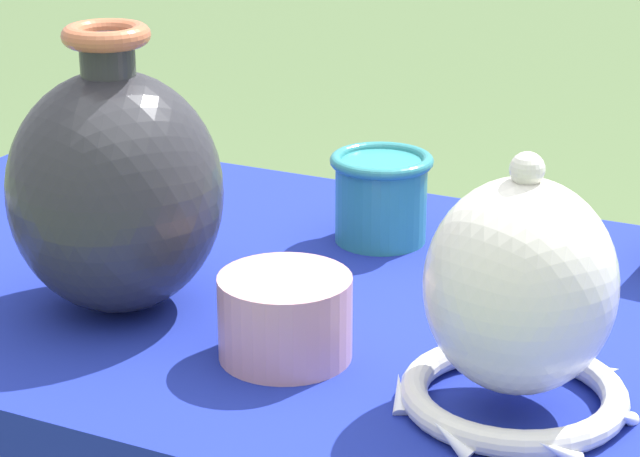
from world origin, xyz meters
The scene contains 5 objects.
display_table centered at (0.00, -0.02, 0.71)m, with size 1.27×0.63×0.80m.
vase_tall_bulbous centered at (-0.24, -0.11, 0.91)m, with size 0.19×0.19×0.26m.
vase_dome_bell centered at (0.15, -0.14, 0.89)m, with size 0.19×0.19×0.21m.
cup_wide_teal centered at (-0.09, 0.15, 0.85)m, with size 0.11×0.11×0.09m.
pot_squat_rose centered at (-0.05, -0.14, 0.83)m, with size 0.11×0.11×0.07m, color #D19399.
Camera 1 is at (0.39, -0.98, 1.27)m, focal length 70.00 mm.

